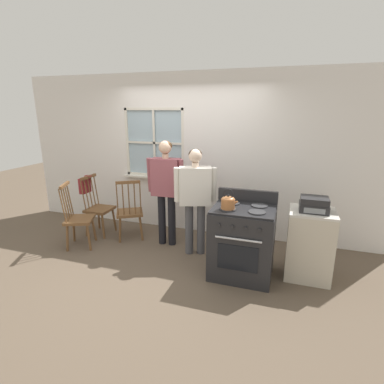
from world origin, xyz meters
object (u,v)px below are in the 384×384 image
Objects in this scene: kettle at (228,202)px; person_elderly_left at (166,184)px; chair_by_window at (99,209)px; person_teen_center at (195,193)px; chair_near_wall at (130,213)px; side_counter at (309,244)px; stereo at (314,205)px; chair_center_cluster at (78,219)px; potted_plant at (151,172)px; stove at (242,241)px; handbag at (85,185)px.

person_elderly_left is at bearing 148.26° from kettle.
person_teen_center is (1.81, -0.19, 0.50)m from chair_by_window.
side_counter is at bearing 142.09° from chair_near_wall.
chair_near_wall is 2.80m from side_counter.
stereo is (1.58, -0.18, 0.04)m from person_teen_center.
person_elderly_left is (1.29, -0.02, 0.55)m from chair_by_window.
chair_center_cluster is 0.62× the size of person_elderly_left.
chair_by_window is 1.00× the size of chair_near_wall.
potted_plant is at bearing 129.39° from person_elderly_left.
stereo is (0.82, 0.21, 0.51)m from stove.
stove is at bearing -114.37° from chair_center_cluster.
side_counter is at bearing 19.94° from kettle.
person_teen_center is at bearing 152.92° from stove.
person_elderly_left reaches higher than chair_by_window.
side_counter is (3.63, -0.35, -0.40)m from handbag.
person_elderly_left reaches higher than chair_near_wall.
person_elderly_left is 1.53× the size of stove.
kettle is at bearing -37.96° from potted_plant.
person_elderly_left is at bearing -91.62° from chair_center_cluster.
potted_plant is (0.73, 0.59, 0.57)m from chair_by_window.
chair_center_cluster is 3.34× the size of handbag.
person_teen_center is (1.20, -0.18, 0.50)m from chair_near_wall.
chair_near_wall is 3.45× the size of potted_plant.
chair_center_cluster is 2.47m from kettle.
chair_by_window is 3.02× the size of stereo.
chair_by_window is 1.00× the size of chair_center_cluster.
chair_by_window is at bearing 163.53° from kettle.
chair_by_window is at bearing 0.54° from handbag.
person_elderly_left is 1.53m from handbag.
potted_plant is 0.33× the size of side_counter.
chair_near_wall is 4.15× the size of kettle.
chair_by_window is 2.64m from stove.
person_elderly_left reaches higher than chair_center_cluster.
stove is at bearing -32.41° from potted_plant.
chair_near_wall is 1.00× the size of chair_center_cluster.
chair_by_window is at bearing 176.26° from person_elderly_left.
kettle is 0.80× the size of handbag.
stereo reaches higher than chair_near_wall.
stove reaches higher than chair_near_wall.
person_elderly_left is 5.40× the size of handbag.
chair_near_wall is 0.62× the size of person_elderly_left.
chair_center_cluster reaches higher than side_counter.
chair_near_wall and handbag have the same top height.
person_teen_center reaches higher than kettle.
person_elderly_left reaches higher than person_teen_center.
potted_plant reaches higher than chair_center_cluster.
chair_near_wall is 3.02× the size of stereo.
chair_near_wall is at bearing -91.25° from chair_by_window.
handbag is at bearing 164.96° from kettle.
stove is 0.85m from side_counter.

